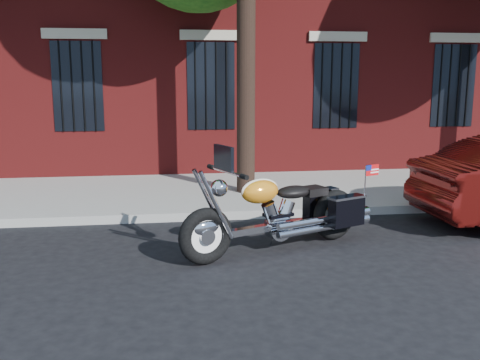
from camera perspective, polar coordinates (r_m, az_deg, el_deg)
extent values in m
plane|color=black|center=(7.92, 0.09, -6.72)|extent=(120.00, 120.00, 0.00)
cube|color=gray|center=(9.22, -1.09, -3.71)|extent=(40.00, 0.16, 0.15)
cube|color=gray|center=(11.04, -2.23, -1.29)|extent=(40.00, 3.60, 0.15)
cube|color=black|center=(12.64, -3.13, 9.94)|extent=(1.10, 0.14, 2.00)
cube|color=#B2A893|center=(12.64, -3.18, 15.16)|extent=(1.40, 0.20, 0.22)
cylinder|color=black|center=(12.56, -3.10, 9.94)|extent=(0.04, 0.04, 2.00)
cylinder|color=black|center=(10.50, 0.64, 11.43)|extent=(0.36, 0.36, 5.00)
torus|color=black|center=(6.93, -3.69, -6.00)|extent=(0.77, 0.45, 0.76)
torus|color=black|center=(8.09, 10.04, -3.67)|extent=(0.77, 0.45, 0.76)
cylinder|color=white|center=(6.93, -3.69, -6.00)|extent=(0.55, 0.28, 0.57)
cylinder|color=white|center=(8.09, 10.04, -3.67)|extent=(0.55, 0.28, 0.57)
ellipsoid|color=white|center=(6.89, -3.70, -5.10)|extent=(0.42, 0.29, 0.22)
ellipsoid|color=orange|center=(8.06, 10.07, -2.73)|extent=(0.43, 0.30, 0.22)
cube|color=white|center=(7.46, 3.72, -4.94)|extent=(1.61, 0.77, 0.09)
cylinder|color=white|center=(7.50, 4.08, -5.05)|extent=(0.41, 0.33, 0.36)
cylinder|color=white|center=(7.67, 8.45, -4.69)|extent=(1.35, 0.65, 0.10)
ellipsoid|color=orange|center=(7.20, 2.13, -1.23)|extent=(0.64, 0.52, 0.32)
ellipsoid|color=black|center=(7.53, 5.76, -1.27)|extent=(0.63, 0.51, 0.17)
cube|color=black|center=(8.26, 8.56, -2.44)|extent=(0.57, 0.38, 0.43)
cube|color=black|center=(7.83, 11.29, -3.27)|extent=(0.57, 0.38, 0.43)
cylinder|color=white|center=(6.88, -1.42, 0.90)|extent=(0.38, 0.83, 0.04)
sphere|color=white|center=(6.87, -2.24, -0.86)|extent=(0.30, 0.30, 0.23)
cube|color=black|center=(6.83, -1.76, 2.37)|extent=(0.22, 0.44, 0.32)
cube|color=red|center=(7.97, 13.90, 1.03)|extent=(0.24, 0.11, 0.16)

